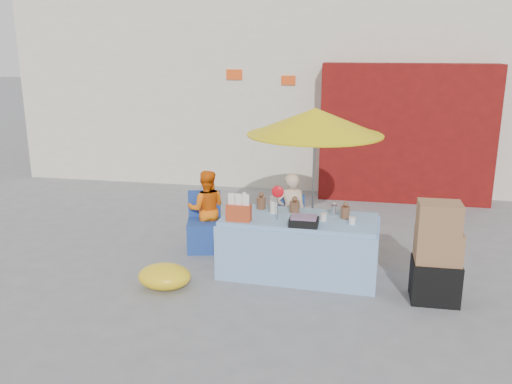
% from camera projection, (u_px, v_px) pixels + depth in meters
% --- Properties ---
extents(ground, '(80.00, 80.00, 0.00)m').
position_uv_depth(ground, '(247.00, 278.00, 7.03)').
color(ground, slate).
rests_on(ground, ground).
extents(backdrop, '(14.00, 8.00, 7.80)m').
position_uv_depth(backdrop, '(331.00, 37.00, 13.24)').
color(backdrop, silver).
rests_on(backdrop, ground).
extents(market_table, '(2.07, 1.04, 1.23)m').
position_uv_depth(market_table, '(298.00, 245.00, 7.07)').
color(market_table, '#8AB1DD').
rests_on(market_table, ground).
extents(chair_left, '(0.58, 0.57, 0.85)m').
position_uv_depth(chair_left, '(204.00, 233.00, 7.95)').
color(chair_left, navy).
rests_on(chair_left, ground).
extents(chair_right, '(0.58, 0.57, 0.85)m').
position_uv_depth(chair_right, '(289.00, 239.00, 7.72)').
color(chair_right, navy).
rests_on(chair_right, ground).
extents(vendor_orange, '(0.66, 0.56, 1.17)m').
position_uv_depth(vendor_orange, '(207.00, 209.00, 7.99)').
color(vendor_orange, orange).
rests_on(vendor_orange, ground).
extents(vendor_beige, '(0.49, 0.38, 1.19)m').
position_uv_depth(vendor_beige, '(291.00, 213.00, 7.76)').
color(vendor_beige, beige).
rests_on(vendor_beige, ground).
extents(umbrella, '(1.90, 1.90, 2.09)m').
position_uv_depth(umbrella, '(315.00, 122.00, 7.50)').
color(umbrella, gray).
rests_on(umbrella, ground).
extents(box_stack, '(0.55, 0.45, 1.21)m').
position_uv_depth(box_stack, '(437.00, 256.00, 6.28)').
color(box_stack, black).
rests_on(box_stack, ground).
extents(tarp_bundle, '(0.79, 0.70, 0.30)m').
position_uv_depth(tarp_bundle, '(165.00, 276.00, 6.72)').
color(tarp_bundle, yellow).
rests_on(tarp_bundle, ground).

